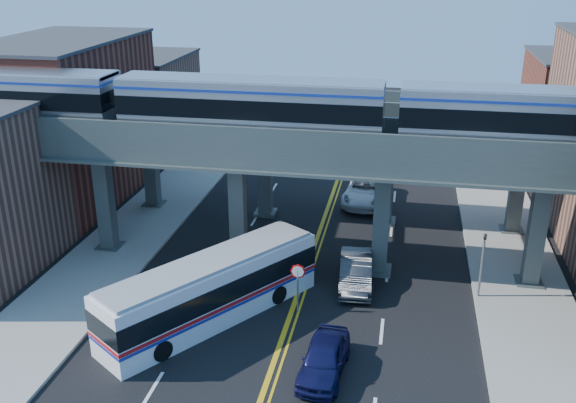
% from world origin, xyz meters
% --- Properties ---
extents(ground, '(120.00, 120.00, 0.00)m').
position_xyz_m(ground, '(0.00, 0.00, 0.00)').
color(ground, black).
rests_on(ground, ground).
extents(sidewalk_west, '(5.00, 70.00, 0.16)m').
position_xyz_m(sidewalk_west, '(-11.50, 10.00, 0.08)').
color(sidewalk_west, gray).
rests_on(sidewalk_west, ground).
extents(sidewalk_east, '(5.00, 70.00, 0.16)m').
position_xyz_m(sidewalk_east, '(11.50, 10.00, 0.08)').
color(sidewalk_east, gray).
rests_on(sidewalk_east, ground).
extents(building_west_b, '(8.00, 14.00, 11.00)m').
position_xyz_m(building_west_b, '(-18.50, 16.00, 5.50)').
color(building_west_b, brown).
rests_on(building_west_b, ground).
extents(building_west_c, '(8.00, 10.00, 8.00)m').
position_xyz_m(building_west_c, '(-18.50, 29.00, 4.00)').
color(building_west_c, brown).
rests_on(building_west_c, ground).
extents(elevated_viaduct_near, '(52.00, 3.60, 7.40)m').
position_xyz_m(elevated_viaduct_near, '(0.00, 8.00, 6.47)').
color(elevated_viaduct_near, '#424D4A').
rests_on(elevated_viaduct_near, ground).
extents(elevated_viaduct_far, '(52.00, 3.60, 7.40)m').
position_xyz_m(elevated_viaduct_far, '(0.00, 15.00, 6.47)').
color(elevated_viaduct_far, '#424D4A').
rests_on(elevated_viaduct_far, ground).
extents(transit_train, '(43.38, 2.72, 3.16)m').
position_xyz_m(transit_train, '(-3.15, 8.00, 9.11)').
color(transit_train, black).
rests_on(transit_train, elevated_viaduct_near).
extents(stop_sign, '(0.76, 0.09, 2.63)m').
position_xyz_m(stop_sign, '(0.30, 3.00, 1.76)').
color(stop_sign, slate).
rests_on(stop_sign, ground).
extents(traffic_signal, '(0.15, 0.18, 4.10)m').
position_xyz_m(traffic_signal, '(9.20, 6.00, 2.30)').
color(traffic_signal, slate).
rests_on(traffic_signal, ground).
extents(transit_bus, '(8.80, 11.04, 3.00)m').
position_xyz_m(transit_bus, '(-3.66, 1.66, 1.54)').
color(transit_bus, white).
rests_on(transit_bus, ground).
extents(car_lane_a, '(2.07, 4.50, 1.49)m').
position_xyz_m(car_lane_a, '(2.24, -1.67, 0.75)').
color(car_lane_a, '#10113C').
rests_on(car_lane_a, ground).
extents(car_lane_b, '(2.03, 4.92, 1.59)m').
position_xyz_m(car_lane_b, '(2.87, 6.28, 0.79)').
color(car_lane_b, '#2E2F31').
rests_on(car_lane_b, ground).
extents(car_lane_c, '(3.17, 6.13, 1.65)m').
position_xyz_m(car_lane_c, '(2.44, 18.59, 0.83)').
color(car_lane_c, silver).
rests_on(car_lane_c, ground).
extents(car_lane_d, '(2.28, 5.35, 1.54)m').
position_xyz_m(car_lane_d, '(4.11, 25.47, 0.77)').
color(car_lane_d, '#A1A2A5').
rests_on(car_lane_d, ground).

